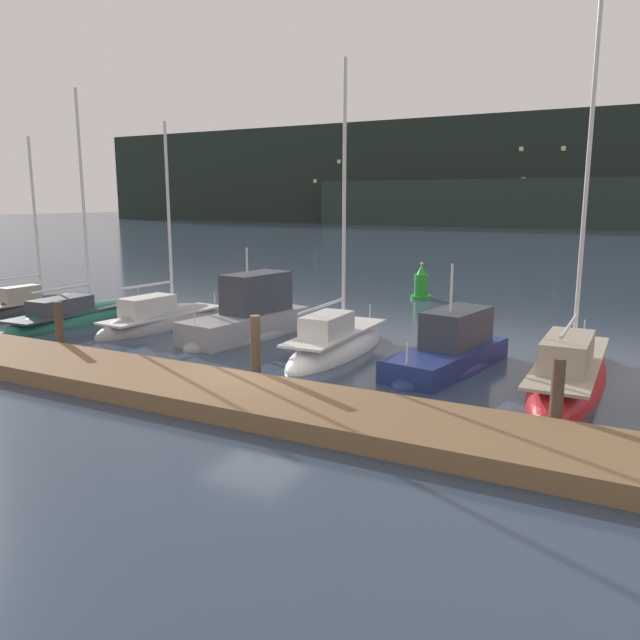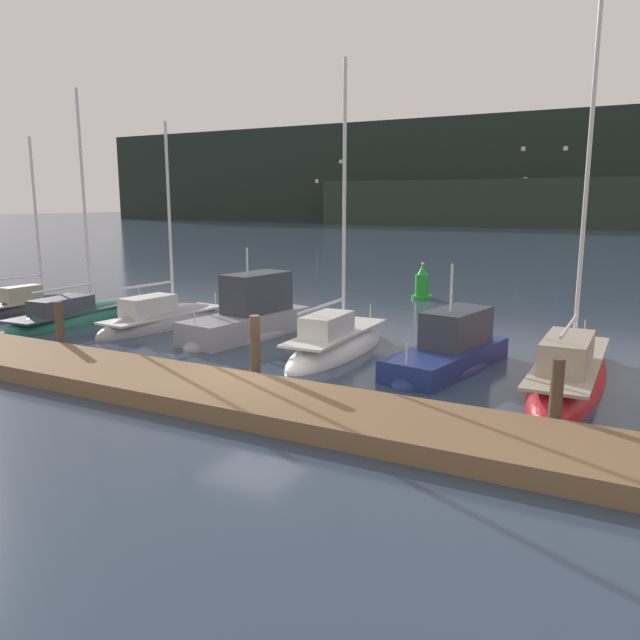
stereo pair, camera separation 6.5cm
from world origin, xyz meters
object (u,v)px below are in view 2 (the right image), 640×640
at_px(motorboat_berth_6, 448,360).
at_px(sailboat_berth_1, 34,308).
at_px(sailboat_berth_2, 80,319).
at_px(motorboat_berth_4, 248,325).
at_px(sailboat_berth_7, 569,379).
at_px(sailboat_berth_5, 336,349).
at_px(sailboat_berth_3, 163,324).
at_px(channel_buoy, 422,285).

bearing_deg(motorboat_berth_6, sailboat_berth_1, 177.83).
bearing_deg(sailboat_berth_1, motorboat_berth_6, -2.17).
bearing_deg(sailboat_berth_2, motorboat_berth_6, -0.06).
height_order(motorboat_berth_4, sailboat_berth_7, sailboat_berth_7).
bearing_deg(motorboat_berth_4, sailboat_berth_7, -4.57).
xyz_separation_m(sailboat_berth_1, sailboat_berth_2, (3.81, -0.73, -0.03)).
bearing_deg(sailboat_berth_2, sailboat_berth_5, 0.84).
relative_size(sailboat_berth_2, sailboat_berth_5, 1.00).
distance_m(sailboat_berth_3, channel_buoy, 13.73).
distance_m(sailboat_berth_3, motorboat_berth_4, 4.13).
bearing_deg(sailboat_berth_1, channel_buoy, 39.58).
bearing_deg(sailboat_berth_1, sailboat_berth_5, -2.01).
xyz_separation_m(sailboat_berth_1, motorboat_berth_4, (11.80, 0.20, 0.27)).
relative_size(motorboat_berth_6, sailboat_berth_7, 0.48).
relative_size(sailboat_berth_2, channel_buoy, 5.38).
xyz_separation_m(sailboat_berth_2, motorboat_berth_4, (7.99, 0.93, 0.30)).
bearing_deg(motorboat_berth_4, sailboat_berth_5, -10.54).
distance_m(sailboat_berth_2, sailboat_berth_5, 12.06).
relative_size(sailboat_berth_3, sailboat_berth_7, 0.71).
xyz_separation_m(motorboat_berth_4, sailboat_berth_5, (4.07, -0.76, -0.27)).
bearing_deg(sailboat_berth_5, motorboat_berth_6, -2.84).
relative_size(sailboat_berth_1, motorboat_berth_6, 1.43).
bearing_deg(sailboat_berth_2, sailboat_berth_7, 0.07).
xyz_separation_m(sailboat_berth_3, motorboat_berth_6, (12.09, -0.86, 0.17)).
distance_m(sailboat_berth_1, motorboat_berth_6, 19.79).
relative_size(sailboat_berth_3, motorboat_berth_6, 1.50).
bearing_deg(motorboat_berth_6, sailboat_berth_2, 179.94).
distance_m(sailboat_berth_1, sailboat_berth_5, 15.88).
height_order(sailboat_berth_1, sailboat_berth_7, sailboat_berth_7).
relative_size(sailboat_berth_1, channel_buoy, 4.49).
relative_size(sailboat_berth_5, motorboat_berth_6, 1.72).
bearing_deg(sailboat_berth_7, sailboat_berth_2, -179.93).
relative_size(sailboat_berth_2, sailboat_berth_3, 1.15).
xyz_separation_m(motorboat_berth_4, channel_buoy, (2.71, 11.80, 0.29)).
bearing_deg(sailboat_berth_2, motorboat_berth_4, 6.67).
height_order(sailboat_berth_2, sailboat_berth_3, sailboat_berth_2).
distance_m(sailboat_berth_5, motorboat_berth_6, 3.91).
bearing_deg(channel_buoy, sailboat_berth_3, -119.88).
height_order(motorboat_berth_6, sailboat_berth_7, sailboat_berth_7).
bearing_deg(sailboat_berth_2, channel_buoy, 49.95).
bearing_deg(sailboat_berth_5, channel_buoy, 96.17).
relative_size(sailboat_berth_5, sailboat_berth_7, 0.82).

